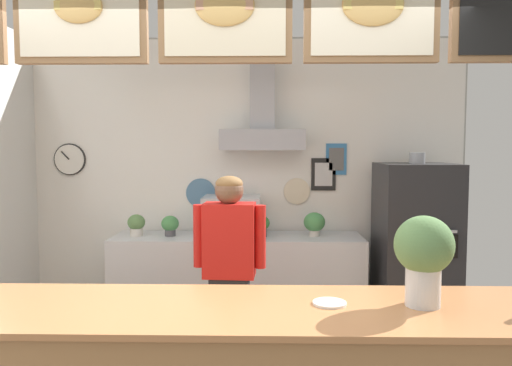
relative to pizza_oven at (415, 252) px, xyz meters
name	(u,v)px	position (x,y,z in m)	size (l,w,h in m)	color
back_wall_assembly	(246,171)	(-1.57, 0.39, 0.73)	(4.43, 2.65, 2.89)	#9E9E99
back_prep_counter	(238,284)	(-1.65, 0.18, -0.36)	(2.39, 0.60, 0.94)	silver
pizza_oven	(415,252)	(0.00, 0.00, 0.00)	(0.67, 0.73, 1.74)	#232326
shop_worker	(230,274)	(-1.64, -0.98, 0.05)	(0.53, 0.24, 1.59)	#232328
espresso_machine	(232,217)	(-1.70, 0.15, 0.30)	(0.54, 0.57, 0.39)	#B7BABF
potted_basil	(314,223)	(-0.91, 0.18, 0.24)	(0.20, 0.20, 0.23)	beige
potted_rosemary	(262,225)	(-1.41, 0.16, 0.23)	(0.15, 0.15, 0.20)	#4C4C51
potted_sage	(136,224)	(-2.62, 0.16, 0.23)	(0.17, 0.17, 0.21)	beige
potted_oregano	(170,225)	(-2.30, 0.16, 0.22)	(0.17, 0.17, 0.20)	#4C4C51
condiment_plate	(330,303)	(-1.06, -2.17, 0.21)	(0.17, 0.17, 0.01)	white
basil_vase	(424,255)	(-0.61, -2.18, 0.45)	(0.28, 0.28, 0.44)	silver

